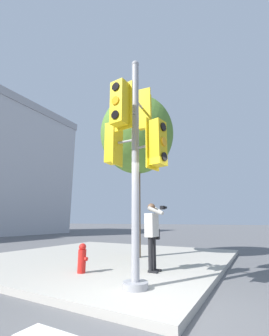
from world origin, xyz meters
name	(u,v)px	position (x,y,z in m)	size (l,w,h in m)	color
ground_plane	(156,315)	(0.00, 0.00, 0.00)	(160.00, 160.00, 0.00)	#5B5B5E
sidewalk_corner	(105,258)	(3.50, 3.50, 0.07)	(8.00, 8.00, 0.13)	#ADA89E
traffic_signal_pole	(134,141)	(0.54, 0.67, 2.98)	(1.43, 1.43, 4.81)	#939399
person_photographer	(153,230)	(2.01, 0.95, 1.11)	(0.58, 0.54, 1.65)	black
street_tree	(137,135)	(3.74, 2.32, 4.55)	(2.76, 2.76, 5.96)	brown
fire_hydrant	(82,258)	(1.06, 2.39, 0.46)	(0.19, 0.25, 0.67)	red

